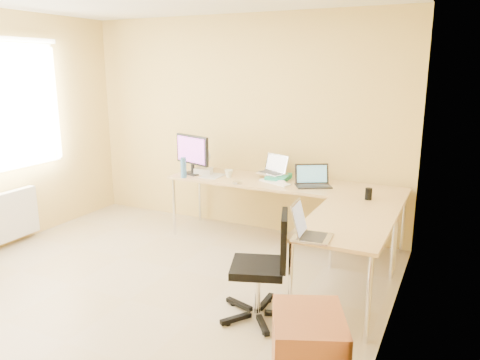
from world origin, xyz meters
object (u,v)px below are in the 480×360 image
at_px(desk_main, 283,213).
at_px(mug, 229,174).
at_px(laptop_center, 271,165).
at_px(office_chair, 257,259).
at_px(laptop_black, 314,176).
at_px(desk_fan, 205,159).
at_px(water_bottle, 184,167).
at_px(desk_return, 347,260).
at_px(monitor, 192,155).
at_px(keyboard, 275,182).
at_px(laptop_return, 313,224).

distance_m(desk_main, mug, 0.78).
bearing_deg(laptop_center, office_chair, -47.32).
xyz_separation_m(laptop_black, office_chair, (0.04, -1.57, -0.35)).
bearing_deg(desk_fan, desk_main, 0.90).
distance_m(laptop_center, desk_fan, 0.94).
bearing_deg(desk_fan, water_bottle, -79.04).
bearing_deg(desk_return, water_bottle, 161.51).
relative_size(monitor, mug, 5.72).
bearing_deg(desk_fan, office_chair, -38.94).
relative_size(laptop_center, water_bottle, 1.39).
distance_m(keyboard, water_bottle, 1.09).
relative_size(monitor, laptop_black, 1.50).
bearing_deg(laptop_center, monitor, -143.62).
bearing_deg(water_bottle, mug, 26.79).
xyz_separation_m(water_bottle, laptop_return, (1.95, -1.26, -0.01)).
bearing_deg(desk_return, office_chair, -133.41).
height_order(desk_main, mug, mug).
xyz_separation_m(laptop_black, mug, (-1.02, -0.02, -0.07)).
bearing_deg(desk_fan, laptop_return, -31.03).
height_order(laptop_black, office_chair, laptop_black).
height_order(keyboard, desk_fan, desk_fan).
xyz_separation_m(laptop_center, desk_fan, (-0.93, 0.09, -0.03)).
distance_m(laptop_center, laptop_black, 0.58).
height_order(desk_return, desk_fan, desk_fan).
relative_size(desk_fan, laptop_return, 0.79).
bearing_deg(water_bottle, keyboard, 11.11).
bearing_deg(desk_main, laptop_return, -62.13).
bearing_deg(laptop_black, water_bottle, 159.84).
relative_size(water_bottle, desk_fan, 0.92).
distance_m(desk_return, keyboard, 1.43).
bearing_deg(monitor, mug, 24.10).
bearing_deg(mug, keyboard, -2.78).
relative_size(desk_main, monitor, 4.78).
height_order(keyboard, office_chair, office_chair).
distance_m(monitor, office_chair, 2.20).
xyz_separation_m(desk_main, laptop_return, (0.82, -1.55, 0.48)).
height_order(mug, water_bottle, water_bottle).
bearing_deg(laptop_return, laptop_black, 12.04).
bearing_deg(water_bottle, desk_fan, 90.00).
height_order(laptop_center, desk_fan, laptop_center).
relative_size(monitor, office_chair, 0.62).
bearing_deg(keyboard, desk_fan, -171.39).
xyz_separation_m(keyboard, water_bottle, (-1.06, -0.21, 0.11)).
distance_m(water_bottle, laptop_return, 2.32).
distance_m(desk_fan, laptop_return, 2.62).
distance_m(laptop_center, laptop_return, 1.95).
bearing_deg(keyboard, office_chair, -49.19).
relative_size(desk_main, laptop_black, 7.17).
xyz_separation_m(mug, laptop_return, (1.48, -1.49, 0.06)).
bearing_deg(laptop_center, desk_fan, -161.54).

